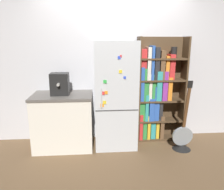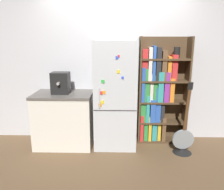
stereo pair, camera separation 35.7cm
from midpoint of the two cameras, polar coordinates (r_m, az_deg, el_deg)
The scene contains 7 objects.
ground_plane at distance 3.74m, azimuth 3.60°, elevation -13.62°, with size 16.00×16.00×0.00m, color brown.
wall_back at distance 3.81m, azimuth 3.64°, elevation 7.48°, with size 8.00×0.05×2.60m.
refrigerator at distance 3.56m, azimuth 3.72°, elevation -0.05°, with size 0.67×0.63×1.73m.
bookshelf at distance 3.83m, azimuth 14.43°, elevation 0.46°, with size 0.82×0.30×1.80m.
kitchen_counter at distance 3.74m, azimuth -9.66°, elevation -6.24°, with size 0.95×0.66×0.90m.
espresso_machine at distance 3.56m, azimuth -10.50°, elevation 3.09°, with size 0.28×0.29×0.34m.
guitar at distance 3.74m, azimuth 20.71°, elevation -11.66°, with size 0.33×0.30×1.16m.
Camera 2 is at (0.03, -3.32, 1.72)m, focal length 35.00 mm.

